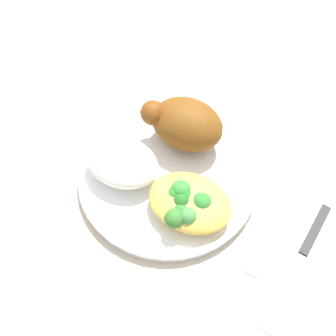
{
  "coord_description": "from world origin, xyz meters",
  "views": [
    {
      "loc": [
        -0.13,
        0.29,
        0.54
      ],
      "look_at": [
        0.0,
        0.0,
        0.03
      ],
      "focal_mm": 47.81,
      "sensor_mm": 36.0,
      "label": 1
    }
  ],
  "objects_px": {
    "plate": "(168,175)",
    "fork": "(272,235)",
    "rice_pile": "(122,162)",
    "roasted_chicken": "(183,123)",
    "mac_cheese_with_broccoli": "(188,202)",
    "knife": "(303,253)"
  },
  "relations": [
    {
      "from": "roasted_chicken",
      "to": "rice_pile",
      "type": "distance_m",
      "value": 0.1
    },
    {
      "from": "plate",
      "to": "knife",
      "type": "height_order",
      "value": "plate"
    },
    {
      "from": "roasted_chicken",
      "to": "fork",
      "type": "relative_size",
      "value": 0.78
    },
    {
      "from": "roasted_chicken",
      "to": "fork",
      "type": "xyz_separation_m",
      "value": [
        -0.17,
        0.08,
        -0.05
      ]
    },
    {
      "from": "rice_pile",
      "to": "knife",
      "type": "xyz_separation_m",
      "value": [
        -0.26,
        0.0,
        -0.04
      ]
    },
    {
      "from": "rice_pile",
      "to": "fork",
      "type": "relative_size",
      "value": 0.71
    },
    {
      "from": "mac_cheese_with_broccoli",
      "to": "fork",
      "type": "xyz_separation_m",
      "value": [
        -0.11,
        -0.02,
        -0.04
      ]
    },
    {
      "from": "mac_cheese_with_broccoli",
      "to": "knife",
      "type": "distance_m",
      "value": 0.16
    },
    {
      "from": "fork",
      "to": "plate",
      "type": "bearing_deg",
      "value": -7.33
    },
    {
      "from": "roasted_chicken",
      "to": "knife",
      "type": "xyz_separation_m",
      "value": [
        -0.21,
        0.09,
        -0.05
      ]
    },
    {
      "from": "plate",
      "to": "mac_cheese_with_broccoli",
      "type": "distance_m",
      "value": 0.07
    },
    {
      "from": "rice_pile",
      "to": "mac_cheese_with_broccoli",
      "type": "xyz_separation_m",
      "value": [
        -0.1,
        0.02,
        -0.0
      ]
    },
    {
      "from": "rice_pile",
      "to": "fork",
      "type": "bearing_deg",
      "value": -179.0
    },
    {
      "from": "rice_pile",
      "to": "mac_cheese_with_broccoli",
      "type": "relative_size",
      "value": 0.93
    },
    {
      "from": "roasted_chicken",
      "to": "rice_pile",
      "type": "relative_size",
      "value": 1.09
    },
    {
      "from": "rice_pile",
      "to": "fork",
      "type": "height_order",
      "value": "rice_pile"
    },
    {
      "from": "plate",
      "to": "mac_cheese_with_broccoli",
      "type": "height_order",
      "value": "mac_cheese_with_broccoli"
    },
    {
      "from": "roasted_chicken",
      "to": "knife",
      "type": "bearing_deg",
      "value": 157.09
    },
    {
      "from": "fork",
      "to": "knife",
      "type": "xyz_separation_m",
      "value": [
        -0.04,
        0.01,
        0.0
      ]
    },
    {
      "from": "roasted_chicken",
      "to": "mac_cheese_with_broccoli",
      "type": "distance_m",
      "value": 0.12
    },
    {
      "from": "plate",
      "to": "rice_pile",
      "type": "xyz_separation_m",
      "value": [
        0.06,
        0.02,
        0.03
      ]
    },
    {
      "from": "plate",
      "to": "fork",
      "type": "distance_m",
      "value": 0.16
    }
  ]
}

